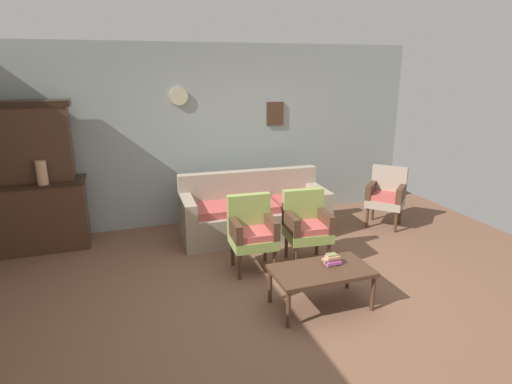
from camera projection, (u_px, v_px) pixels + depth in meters
ground_plane at (283, 297)px, 4.57m from camera, size 7.68×7.68×0.00m
wall_back_with_decor at (219, 135)px, 6.57m from camera, size 6.40×0.09×2.70m
side_cabinet at (43, 215)px, 5.69m from camera, size 1.16×0.55×0.93m
cabinet_upper_hutch at (33, 141)px, 5.48m from camera, size 0.99×0.38×1.03m
vase_on_cabinet at (42, 173)px, 5.38m from camera, size 0.13×0.13×0.31m
floral_couch at (254, 213)px, 6.17m from camera, size 2.11×0.89×0.90m
armchair_row_middle at (252, 230)px, 5.08m from camera, size 0.55×0.52×0.90m
armchair_by_doorway at (307, 224)px, 5.29m from camera, size 0.56×0.53×0.90m
wingback_chair_by_fireplace at (386, 194)px, 6.50m from camera, size 0.71×0.71×0.90m
coffee_table at (321, 273)px, 4.30m from camera, size 1.00×0.56×0.42m
book_stack_on_table at (332, 260)px, 4.36m from camera, size 0.18×0.10×0.11m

